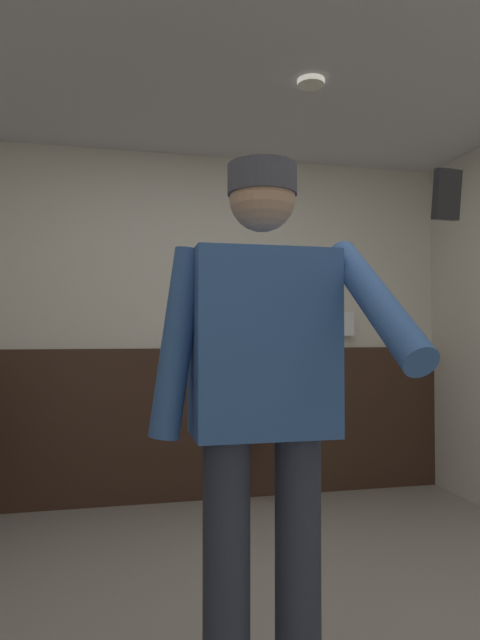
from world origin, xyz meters
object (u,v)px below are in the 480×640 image
object	(u,v)px
person	(263,400)
cell_phone	(447,195)
soap_dispenser	(346,324)
urinal_solo	(245,393)

from	to	relation	value
person	cell_phone	distance (m)	0.77
person	soap_dispenser	xyz separation A→B (m)	(1.27, 2.27, 0.27)
cell_phone	person	bearing A→B (deg)	114.85
person	cell_phone	world-z (taller)	person
urinal_solo	soap_dispenser	xyz separation A→B (m)	(0.82, 0.12, 0.49)
soap_dispenser	urinal_solo	bearing A→B (deg)	-171.74
urinal_solo	soap_dispenser	distance (m)	0.97
cell_phone	urinal_solo	bearing A→B (deg)	81.79
person	urinal_solo	bearing A→B (deg)	78.36
cell_phone	soap_dispenser	xyz separation A→B (m)	(0.98, 2.78, -0.23)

